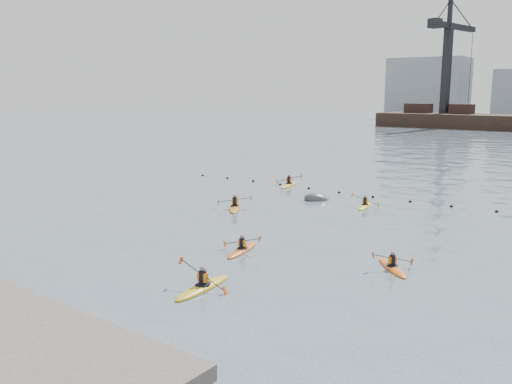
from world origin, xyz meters
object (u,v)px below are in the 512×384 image
kayaker_2 (235,207)px  kayaker_5 (289,184)px  kayaker_1 (203,286)px  kayaker_3 (365,205)px  kayaker_0 (242,249)px  mooring_buoy (317,200)px  kayaker_4 (392,267)px

kayaker_2 → kayaker_5: kayaker_5 is taller
kayaker_1 → kayaker_2: bearing=118.5°
kayaker_3 → kayaker_1: bearing=-96.6°
kayaker_0 → kayaker_5: (-8.91, 17.96, 0.01)m
kayaker_3 → mooring_buoy: size_ratio=1.50×
kayaker_2 → kayaker_5: size_ratio=0.93×
kayaker_1 → kayaker_5: bearing=109.6°
kayaker_0 → kayaker_3: (0.27, 13.87, -0.01)m
kayaker_0 → kayaker_5: size_ratio=0.89×
kayaker_0 → kayaker_1: bearing=-80.7°
kayaker_0 → kayaker_1: kayaker_1 is taller
kayaker_5 → mooring_buoy: (5.19, -4.04, -0.11)m
kayaker_2 → kayaker_3: bearing=5.6°
kayaker_5 → kayaker_1: bearing=-77.9°
kayaker_3 → kayaker_5: size_ratio=0.83×
kayaker_0 → kayaker_4: size_ratio=1.26×
kayaker_2 → kayaker_4: kayaker_2 is taller
kayaker_2 → kayaker_5: (-2.09, 10.12, -0.00)m
kayaker_1 → kayaker_4: (5.29, 7.20, -0.02)m
kayaker_1 → kayaker_2: kayaker_1 is taller
kayaker_2 → kayaker_3: kayaker_2 is taller
kayaker_0 → kayaker_3: 13.88m
kayaker_3 → kayaker_4: bearing=-71.2°
kayaker_3 → kayaker_4: size_ratio=1.18×
mooring_buoy → kayaker_4: bearing=-47.3°
kayaker_0 → kayaker_1: size_ratio=0.89×
kayaker_4 → kayaker_3: bearing=-103.8°
kayaker_0 → kayaker_2: size_ratio=0.95×
kayaker_0 → mooring_buoy: 14.41m
kayaker_4 → kayaker_5: kayaker_5 is taller
kayaker_0 → kayaker_3: size_ratio=1.06×
kayaker_3 → kayaker_5: kayaker_5 is taller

